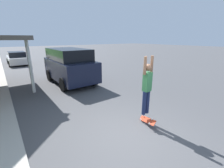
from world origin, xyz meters
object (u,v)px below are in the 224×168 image
Objects in this scene: suv_parked at (70,65)px; skateboard at (147,120)px; skateboarder at (147,85)px; car_down_street at (17,58)px.

skateboard is at bearing -89.05° from suv_parked.
suv_parked is 6.55m from skateboard.
skateboarder is 2.52× the size of skateboard.
suv_parked is 10.81m from car_down_street.
skateboard is at bearing -83.09° from car_down_street.
car_down_street is 17.22m from skateboard.
skateboard is (0.11, -6.47, -1.00)m from suv_parked.
car_down_street is at bearing 97.06° from skateboarder.
skateboarder is 1.21m from skateboard.
suv_parked is 6.34m from skateboarder.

